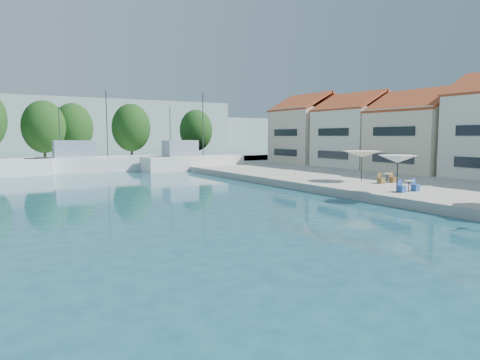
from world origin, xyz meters
TOP-DOWN VIEW (x-y plane):
  - quay_right at (22.00, 30.00)m, footprint 32.00×92.00m
  - quay_far at (-8.00, 67.00)m, footprint 90.00×16.00m
  - hill_east at (40.00, 180.00)m, footprint 140.00×40.00m
  - building_04 at (24.00, 33.00)m, footprint 9.00×8.80m
  - building_05 at (24.00, 42.00)m, footprint 8.40×8.80m
  - building_06 at (24.00, 51.00)m, footprint 9.00×8.80m
  - trawler_03 at (-4.44, 57.99)m, footprint 15.72×4.79m
  - trawler_04 at (7.01, 53.71)m, footprint 13.07×3.81m
  - tree_05 at (-8.40, 69.58)m, footprint 5.87×5.87m
  - tree_06 at (-4.19, 71.85)m, footprint 5.83×5.83m
  - tree_07 at (4.01, 69.75)m, footprint 5.88×5.88m
  - tree_08 at (14.77, 69.24)m, footprint 5.48×5.48m
  - umbrella_white at (7.68, 22.56)m, footprint 2.49×2.49m
  - umbrella_cream at (11.16, 28.95)m, footprint 3.22×3.22m
  - cafe_table_02 at (8.91, 22.58)m, footprint 1.82×0.70m
  - cafe_table_03 at (11.95, 26.99)m, footprint 1.82×0.70m

SIDE VIEW (x-z plane):
  - quay_right at x=22.00m, z-range 0.00..0.60m
  - quay_far at x=-8.00m, z-range 0.00..0.60m
  - cafe_table_02 at x=8.91m, z-range 0.51..1.27m
  - cafe_table_03 at x=11.95m, z-range 0.51..1.27m
  - trawler_03 at x=-4.44m, z-range -4.03..6.17m
  - trawler_04 at x=7.01m, z-range -4.03..6.17m
  - umbrella_white at x=7.68m, z-range 1.59..4.08m
  - umbrella_cream at x=11.16m, z-range 1.60..4.12m
  - building_04 at x=24.00m, z-range 0.42..9.62m
  - building_05 at x=24.00m, z-range 0.41..10.11m
  - tree_08 at x=14.77m, z-range 1.22..9.34m
  - building_06 at x=24.00m, z-range 0.40..10.60m
  - tree_06 at x=-4.19m, z-range 1.26..9.89m
  - tree_05 at x=-8.40m, z-range 1.27..9.95m
  - tree_07 at x=4.01m, z-range 1.27..9.98m
  - hill_east at x=40.00m, z-range 0.00..12.00m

